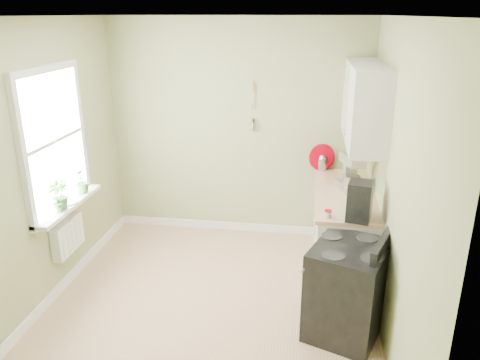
# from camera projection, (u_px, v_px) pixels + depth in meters

# --- Properties ---
(floor) EXTENTS (3.20, 3.60, 0.02)m
(floor) POSITION_uv_depth(u_px,v_px,m) (210.00, 309.00, 4.57)
(floor) COLOR tan
(floor) RESTS_ON ground
(ceiling) EXTENTS (3.20, 3.60, 0.02)m
(ceiling) POSITION_uv_depth(u_px,v_px,m) (202.00, 15.00, 3.65)
(ceiling) COLOR white
(ceiling) RESTS_ON wall_back
(wall_back) EXTENTS (3.20, 0.02, 2.70)m
(wall_back) POSITION_uv_depth(u_px,v_px,m) (237.00, 130.00, 5.80)
(wall_back) COLOR tan
(wall_back) RESTS_ON floor
(wall_left) EXTENTS (0.02, 3.60, 2.70)m
(wall_left) POSITION_uv_depth(u_px,v_px,m) (37.00, 170.00, 4.33)
(wall_left) COLOR tan
(wall_left) RESTS_ON floor
(wall_right) EXTENTS (0.02, 3.60, 2.70)m
(wall_right) POSITION_uv_depth(u_px,v_px,m) (396.00, 188.00, 3.89)
(wall_right) COLOR tan
(wall_right) RESTS_ON floor
(base_cabinets) EXTENTS (0.60, 1.60, 0.87)m
(base_cabinets) POSITION_uv_depth(u_px,v_px,m) (343.00, 232.00, 5.17)
(base_cabinets) COLOR white
(base_cabinets) RESTS_ON floor
(countertop) EXTENTS (0.64, 1.60, 0.04)m
(countertop) POSITION_uv_depth(u_px,v_px,m) (345.00, 194.00, 5.02)
(countertop) COLOR tan
(countertop) RESTS_ON base_cabinets
(upper_cabinets) EXTENTS (0.35, 1.40, 0.80)m
(upper_cabinets) POSITION_uv_depth(u_px,v_px,m) (365.00, 104.00, 4.77)
(upper_cabinets) COLOR white
(upper_cabinets) RESTS_ON wall_right
(window) EXTENTS (0.06, 1.14, 1.44)m
(window) POSITION_uv_depth(u_px,v_px,m) (53.00, 141.00, 4.54)
(window) COLOR white
(window) RESTS_ON wall_left
(window_sill) EXTENTS (0.18, 1.14, 0.04)m
(window_sill) POSITION_uv_depth(u_px,v_px,m) (69.00, 205.00, 4.76)
(window_sill) COLOR white
(window_sill) RESTS_ON wall_left
(radiator) EXTENTS (0.12, 0.50, 0.35)m
(radiator) POSITION_uv_depth(u_px,v_px,m) (68.00, 236.00, 4.83)
(radiator) COLOR white
(radiator) RESTS_ON wall_left
(wall_utensils) EXTENTS (0.02, 0.14, 0.58)m
(wall_utensils) POSITION_uv_depth(u_px,v_px,m) (253.00, 114.00, 5.67)
(wall_utensils) COLOR tan
(wall_utensils) RESTS_ON wall_back
(stove) EXTENTS (0.83, 0.85, 0.97)m
(stove) POSITION_uv_depth(u_px,v_px,m) (347.00, 289.00, 4.11)
(stove) COLOR black
(stove) RESTS_ON floor
(stand_mixer) EXTENTS (0.32, 0.40, 0.44)m
(stand_mixer) POSITION_uv_depth(u_px,v_px,m) (351.00, 173.00, 5.04)
(stand_mixer) COLOR #B2B2B7
(stand_mixer) RESTS_ON countertop
(kettle) EXTENTS (0.19, 0.11, 0.19)m
(kettle) POSITION_uv_depth(u_px,v_px,m) (322.00, 163.00, 5.68)
(kettle) COLOR silver
(kettle) RESTS_ON countertop
(coffee_maker) EXTENTS (0.26, 0.27, 0.37)m
(coffee_maker) POSITION_uv_depth(u_px,v_px,m) (359.00, 202.00, 4.29)
(coffee_maker) COLOR black
(coffee_maker) RESTS_ON countertop
(red_tray) EXTENTS (0.33, 0.17, 0.33)m
(red_tray) POSITION_uv_depth(u_px,v_px,m) (322.00, 157.00, 5.66)
(red_tray) COLOR #9E0010
(red_tray) RESTS_ON countertop
(jar) EXTENTS (0.07, 0.07, 0.08)m
(jar) POSITION_uv_depth(u_px,v_px,m) (328.00, 214.00, 4.38)
(jar) COLOR beige
(jar) RESTS_ON countertop
(plant_a) EXTENTS (0.19, 0.16, 0.32)m
(plant_a) POSITION_uv_depth(u_px,v_px,m) (56.00, 197.00, 4.49)
(plant_a) COLOR #3E7434
(plant_a) RESTS_ON window_sill
(plant_b) EXTENTS (0.20, 0.20, 0.29)m
(plant_b) POSITION_uv_depth(u_px,v_px,m) (61.00, 195.00, 4.58)
(plant_b) COLOR #3E7434
(plant_b) RESTS_ON window_sill
(plant_c) EXTENTS (0.21, 0.21, 0.27)m
(plant_c) POSITION_uv_depth(u_px,v_px,m) (81.00, 181.00, 4.98)
(plant_c) COLOR #3E7434
(plant_c) RESTS_ON window_sill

